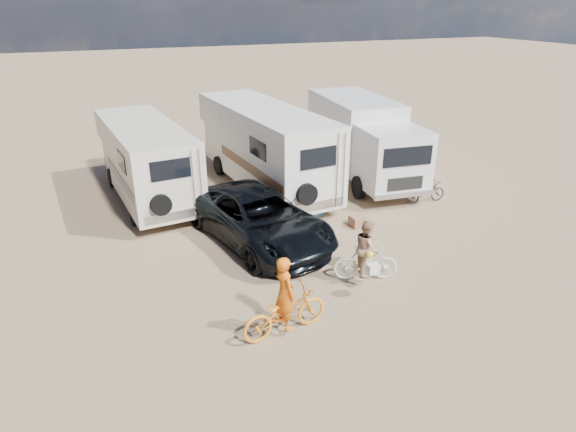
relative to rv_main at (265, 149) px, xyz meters
name	(u,v)px	position (x,y,z in m)	size (l,w,h in m)	color
ground	(364,269)	(0.26, -6.96, -1.56)	(140.00, 140.00, 0.00)	#9C7F5D
rv_main	(265,149)	(0.00, 0.00, 0.00)	(2.33, 7.82, 3.13)	white
rv_left	(147,163)	(-4.32, 0.53, -0.17)	(2.21, 6.71, 2.78)	beige
box_truck	(363,141)	(4.10, -0.36, -0.01)	(2.40, 7.12, 3.10)	silver
dark_suv	(259,218)	(-1.79, -4.26, -0.80)	(2.54, 5.52, 1.53)	black
bike_man	(285,312)	(-2.81, -8.71, -1.03)	(0.70, 2.02, 1.06)	orange
bike_woman	(366,262)	(-0.01, -7.44, -1.06)	(0.47, 1.67, 1.01)	beige
rider_man	(285,300)	(-2.81, -8.71, -0.71)	(0.62, 0.41, 1.70)	orange
rider_woman	(366,254)	(-0.01, -7.44, -0.81)	(0.73, 0.57, 1.50)	tan
bike_parked	(426,192)	(4.78, -3.66, -1.16)	(0.54, 1.55, 0.81)	#232523
cooler	(314,210)	(0.54, -3.21, -1.33)	(0.60, 0.43, 0.48)	teal
crate	(357,221)	(1.48, -4.50, -1.39)	(0.44, 0.44, 0.35)	#885E47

